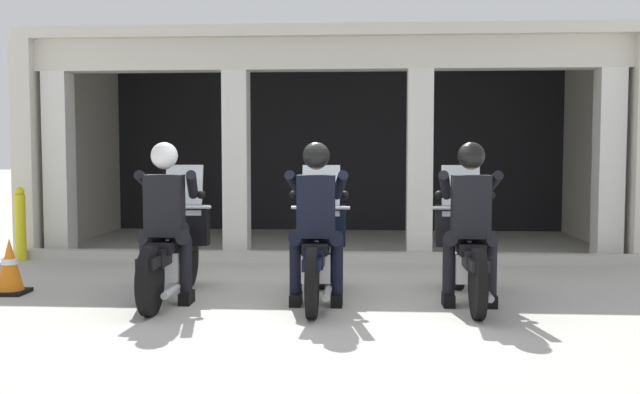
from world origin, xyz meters
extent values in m
plane|color=#A8A59E|center=(0.00, 3.00, 0.00)|extent=(80.00, 80.00, 0.00)
cube|color=black|center=(-0.07, 6.47, 1.53)|extent=(8.76, 0.24, 3.05)
cube|color=beige|center=(-0.07, 3.07, 2.83)|extent=(8.76, 0.36, 0.44)
cube|color=beige|center=(-0.07, 4.70, 3.13)|extent=(8.76, 3.95, 0.16)
cube|color=beige|center=(-4.35, 4.70, 1.53)|extent=(0.30, 3.95, 3.05)
cube|color=beige|center=(4.21, 4.70, 1.53)|extent=(0.30, 3.95, 3.05)
cube|color=silver|center=(-3.95, 3.07, 1.31)|extent=(0.35, 0.36, 2.61)
cube|color=silver|center=(-1.37, 3.07, 1.31)|extent=(0.35, 0.36, 2.61)
cube|color=silver|center=(1.22, 3.07, 1.31)|extent=(0.35, 0.36, 2.61)
cube|color=silver|center=(3.81, 3.07, 1.31)|extent=(0.35, 0.36, 2.61)
cube|color=#B7B5AD|center=(-0.07, 2.57, 0.06)|extent=(8.36, 0.24, 0.12)
cylinder|color=black|center=(-1.48, 0.65, 0.32)|extent=(0.09, 0.64, 0.64)
cylinder|color=black|center=(-1.48, -0.75, 0.32)|extent=(0.09, 0.64, 0.64)
cube|color=black|center=(-1.48, 0.65, 0.53)|extent=(0.14, 0.44, 0.08)
cube|color=silver|center=(-1.48, -0.10, 0.37)|extent=(0.28, 0.44, 0.28)
cube|color=black|center=(-1.48, -0.05, 0.50)|extent=(0.18, 1.24, 0.16)
ellipsoid|color=black|center=(-1.48, 0.17, 0.68)|extent=(0.26, 0.48, 0.22)
cube|color=black|center=(-1.48, -0.23, 0.57)|extent=(0.24, 0.52, 0.10)
cube|color=black|center=(-1.48, -0.69, 0.50)|extent=(0.16, 0.48, 0.10)
cylinder|color=silver|center=(-1.48, 0.59, 0.56)|extent=(0.05, 0.24, 0.53)
cube|color=black|center=(-1.48, 0.53, 0.70)|extent=(0.52, 0.16, 0.44)
sphere|color=silver|center=(-1.48, 0.63, 0.72)|extent=(0.18, 0.18, 0.18)
cube|color=silver|center=(-1.48, 0.51, 1.07)|extent=(0.40, 0.14, 0.54)
cylinder|color=silver|center=(-1.48, 0.43, 0.90)|extent=(0.62, 0.04, 0.04)
cylinder|color=silver|center=(-1.36, -0.45, 0.18)|extent=(0.07, 0.55, 0.07)
cube|color=black|center=(-1.48, -0.25, 0.97)|extent=(0.36, 0.22, 0.60)
cube|color=#14193F|center=(-1.48, -0.13, 0.99)|extent=(0.05, 0.02, 0.32)
sphere|color=tan|center=(-1.48, -0.23, 1.43)|extent=(0.21, 0.21, 0.21)
sphere|color=silver|center=(-1.48, -0.23, 1.46)|extent=(0.26, 0.26, 0.26)
cylinder|color=black|center=(-1.34, -0.23, 0.66)|extent=(0.26, 0.29, 0.17)
cylinder|color=black|center=(-1.28, -0.23, 0.39)|extent=(0.12, 0.12, 0.53)
cube|color=black|center=(-1.28, -0.22, 0.06)|extent=(0.11, 0.26, 0.12)
cylinder|color=black|center=(-1.62, -0.23, 0.66)|extent=(0.26, 0.29, 0.17)
cylinder|color=black|center=(-1.68, -0.23, 0.39)|extent=(0.12, 0.12, 0.53)
cube|color=black|center=(-1.68, -0.22, 0.06)|extent=(0.11, 0.26, 0.12)
cylinder|color=black|center=(-1.26, -0.02, 1.16)|extent=(0.19, 0.48, 0.31)
sphere|color=black|center=(-1.22, 0.19, 1.05)|extent=(0.09, 0.09, 0.09)
cylinder|color=black|center=(-1.70, -0.02, 1.16)|extent=(0.19, 0.48, 0.31)
sphere|color=black|center=(-1.74, 0.19, 1.05)|extent=(0.09, 0.09, 0.09)
cylinder|color=black|center=(0.00, 0.66, 0.32)|extent=(0.09, 0.64, 0.64)
cylinder|color=black|center=(0.00, -0.74, 0.32)|extent=(0.09, 0.64, 0.64)
cube|color=black|center=(0.00, 0.66, 0.53)|extent=(0.14, 0.44, 0.08)
cube|color=silver|center=(0.00, -0.09, 0.37)|extent=(0.28, 0.44, 0.28)
cube|color=black|center=(0.00, -0.04, 0.50)|extent=(0.18, 1.24, 0.16)
ellipsoid|color=black|center=(0.00, 0.18, 0.68)|extent=(0.26, 0.48, 0.22)
cube|color=black|center=(0.00, -0.22, 0.57)|extent=(0.24, 0.52, 0.10)
cube|color=black|center=(0.00, -0.68, 0.50)|extent=(0.16, 0.48, 0.10)
cylinder|color=silver|center=(0.00, 0.60, 0.56)|extent=(0.05, 0.24, 0.53)
cube|color=black|center=(0.00, 0.54, 0.70)|extent=(0.52, 0.16, 0.44)
sphere|color=silver|center=(0.00, 0.64, 0.72)|extent=(0.18, 0.18, 0.18)
cube|color=silver|center=(0.00, 0.52, 1.07)|extent=(0.40, 0.14, 0.54)
cylinder|color=silver|center=(0.00, 0.44, 0.90)|extent=(0.62, 0.04, 0.04)
cylinder|color=silver|center=(0.12, -0.44, 0.18)|extent=(0.07, 0.55, 0.07)
cube|color=black|center=(0.00, -0.24, 0.97)|extent=(0.36, 0.22, 0.60)
cube|color=black|center=(0.00, -0.12, 0.99)|extent=(0.05, 0.02, 0.32)
sphere|color=tan|center=(0.00, -0.22, 1.43)|extent=(0.21, 0.21, 0.21)
sphere|color=black|center=(0.00, -0.22, 1.46)|extent=(0.26, 0.26, 0.26)
cylinder|color=black|center=(0.14, -0.22, 0.66)|extent=(0.26, 0.29, 0.17)
cylinder|color=black|center=(0.20, -0.22, 0.39)|extent=(0.12, 0.12, 0.53)
cube|color=black|center=(0.20, -0.21, 0.06)|extent=(0.11, 0.26, 0.12)
cylinder|color=black|center=(-0.14, -0.22, 0.66)|extent=(0.26, 0.29, 0.17)
cylinder|color=black|center=(-0.20, -0.22, 0.39)|extent=(0.12, 0.12, 0.53)
cube|color=black|center=(-0.20, -0.21, 0.06)|extent=(0.11, 0.26, 0.12)
cylinder|color=black|center=(0.22, -0.01, 1.16)|extent=(0.19, 0.48, 0.31)
sphere|color=black|center=(0.26, 0.20, 1.05)|extent=(0.09, 0.09, 0.09)
cylinder|color=black|center=(-0.22, -0.01, 1.16)|extent=(0.19, 0.48, 0.31)
sphere|color=black|center=(-0.26, 0.20, 1.05)|extent=(0.09, 0.09, 0.09)
cylinder|color=black|center=(1.48, 0.72, 0.32)|extent=(0.09, 0.64, 0.64)
cylinder|color=black|center=(1.48, -0.68, 0.32)|extent=(0.09, 0.64, 0.64)
cube|color=black|center=(1.48, 0.72, 0.53)|extent=(0.14, 0.44, 0.08)
cube|color=silver|center=(1.48, -0.03, 0.37)|extent=(0.28, 0.44, 0.28)
cube|color=black|center=(1.48, 0.02, 0.50)|extent=(0.18, 1.24, 0.16)
ellipsoid|color=#1E2338|center=(1.48, 0.24, 0.68)|extent=(0.26, 0.48, 0.22)
cube|color=black|center=(1.48, -0.16, 0.57)|extent=(0.24, 0.52, 0.10)
cube|color=black|center=(1.48, -0.62, 0.50)|extent=(0.16, 0.48, 0.10)
cylinder|color=silver|center=(1.48, 0.66, 0.56)|extent=(0.05, 0.24, 0.53)
cube|color=black|center=(1.48, 0.60, 0.70)|extent=(0.52, 0.16, 0.44)
sphere|color=silver|center=(1.48, 0.70, 0.72)|extent=(0.18, 0.18, 0.18)
cube|color=silver|center=(1.48, 0.58, 1.07)|extent=(0.40, 0.14, 0.54)
cylinder|color=silver|center=(1.48, 0.50, 0.90)|extent=(0.62, 0.04, 0.04)
cylinder|color=silver|center=(1.60, -0.38, 0.18)|extent=(0.07, 0.55, 0.07)
cube|color=black|center=(1.48, -0.18, 0.97)|extent=(0.36, 0.22, 0.60)
cube|color=#591414|center=(1.48, -0.06, 0.99)|extent=(0.05, 0.02, 0.32)
sphere|color=tan|center=(1.48, -0.16, 1.43)|extent=(0.21, 0.21, 0.21)
sphere|color=black|center=(1.48, -0.16, 1.46)|extent=(0.26, 0.26, 0.26)
cylinder|color=black|center=(1.62, -0.16, 0.66)|extent=(0.26, 0.29, 0.17)
cylinder|color=black|center=(1.68, -0.16, 0.39)|extent=(0.12, 0.12, 0.53)
cube|color=black|center=(1.68, -0.15, 0.06)|extent=(0.11, 0.26, 0.12)
cylinder|color=black|center=(1.34, -0.16, 0.66)|extent=(0.26, 0.29, 0.17)
cylinder|color=black|center=(1.28, -0.16, 0.39)|extent=(0.12, 0.12, 0.53)
cube|color=black|center=(1.28, -0.15, 0.06)|extent=(0.11, 0.26, 0.12)
cylinder|color=black|center=(1.70, 0.05, 1.16)|extent=(0.19, 0.48, 0.31)
sphere|color=black|center=(1.74, 0.26, 1.05)|extent=(0.09, 0.09, 0.09)
cylinder|color=black|center=(1.26, 0.05, 1.16)|extent=(0.19, 0.48, 0.31)
sphere|color=black|center=(1.22, 0.26, 1.05)|extent=(0.09, 0.09, 0.09)
cube|color=black|center=(-3.25, 0.14, 0.02)|extent=(0.34, 0.34, 0.04)
cone|color=orange|center=(-3.25, 0.14, 0.32)|extent=(0.28, 0.28, 0.55)
cylinder|color=white|center=(-3.25, 0.14, 0.34)|extent=(0.17, 0.17, 0.06)
cylinder|color=yellow|center=(-4.21, 2.36, 0.45)|extent=(0.14, 0.14, 0.90)
sphere|color=yellow|center=(-4.21, 2.36, 0.94)|extent=(0.13, 0.13, 0.13)
camera|label=1|loc=(0.49, -7.17, 1.53)|focal=40.82mm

